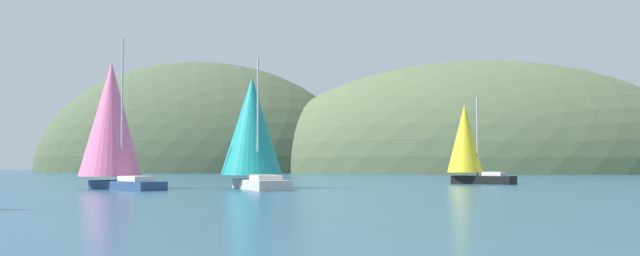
% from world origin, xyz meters
% --- Properties ---
extents(headland_center, '(89.81, 44.00, 44.13)m').
position_xyz_m(headland_center, '(5.00, 135.00, 0.00)').
color(headland_center, '#4C5B3D').
rests_on(headland_center, ground_plane).
extents(headland_left, '(74.62, 44.00, 47.91)m').
position_xyz_m(headland_left, '(-55.00, 135.00, 0.00)').
color(headland_left, '#425138').
rests_on(headland_left, ground_plane).
extents(sailboat_pink_spinnaker, '(9.13, 7.46, 11.00)m').
position_xyz_m(sailboat_pink_spinnaker, '(-13.12, 31.91, 4.86)').
color(sailboat_pink_spinnaker, navy).
rests_on(sailboat_pink_spinnaker, ground_plane).
extents(sailboat_teal_sail, '(7.86, 9.08, 9.58)m').
position_xyz_m(sailboat_teal_sail, '(-3.42, 35.49, 4.34)').
color(sailboat_teal_sail, '#B7B2A8').
rests_on(sailboat_teal_sail, ground_plane).
extents(sailboat_yellow_sail, '(6.77, 4.66, 7.87)m').
position_xyz_m(sailboat_yellow_sail, '(10.88, 53.10, 3.76)').
color(sailboat_yellow_sail, black).
rests_on(sailboat_yellow_sail, ground_plane).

